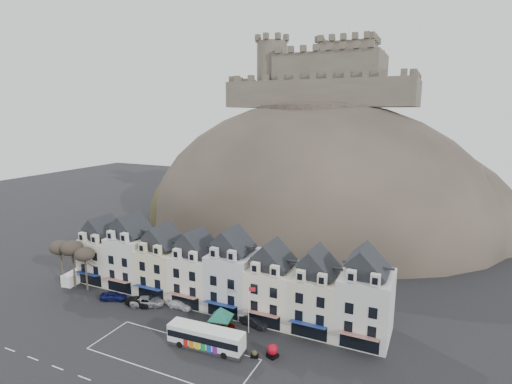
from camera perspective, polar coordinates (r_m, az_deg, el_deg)
ground at (r=57.01m, az=-14.43°, el=-21.67°), size 300.00×300.00×0.00m
coach_bay_markings at (r=56.75m, az=-11.89°, el=-21.71°), size 22.00×7.50×0.01m
townhouse_terrace at (r=66.00m, az=-5.62°, el=-11.36°), size 54.40×9.35×11.80m
castle_hill at (r=113.68m, az=8.63°, el=-4.39°), size 100.00×76.00×68.00m
castle at (r=116.77m, az=9.88°, el=15.85°), size 50.20×22.20×22.00m
tree_left_far at (r=80.06m, az=-26.20°, el=-7.17°), size 3.61×3.61×8.24m
tree_left_mid at (r=77.71m, az=-24.82°, el=-7.32°), size 3.78×3.78×8.64m
tree_left_near at (r=75.74m, az=-23.28°, el=-8.22°), size 3.43×3.43×7.84m
bus at (r=56.25m, az=-7.16°, el=-19.88°), size 10.66×3.01×2.98m
bus_shelter at (r=58.76m, az=-5.06°, el=-16.82°), size 6.03×6.03×3.90m
red_buoy at (r=54.70m, az=2.37°, el=-21.69°), size 1.57×1.57×1.79m
flagpole at (r=58.00m, az=-1.00°, el=-15.97°), size 1.01×0.32×7.19m
white_van at (r=81.68m, az=-24.51°, el=-11.02°), size 2.64×4.84×2.10m
planter_west at (r=54.80m, az=-0.21°, el=-22.16°), size 1.08×0.71×0.99m
planter_east at (r=55.12m, az=2.07°, el=-21.95°), size 1.04×0.69×0.99m
car_navy at (r=72.43m, az=-19.70°, el=-13.81°), size 4.64×3.20×1.47m
car_black at (r=69.20m, az=-16.47°, el=-14.87°), size 4.28×1.81×1.37m
car_silver at (r=69.02m, az=-15.22°, el=-14.82°), size 5.83×4.45×1.49m
car_white at (r=67.25m, az=-10.79°, el=-15.45°), size 4.32×1.76×1.25m
car_maroon at (r=60.98m, az=-5.00°, el=-18.18°), size 4.39×2.25×1.43m
car_charcoal at (r=61.25m, az=-0.31°, el=-17.97°), size 4.67×2.45×1.46m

